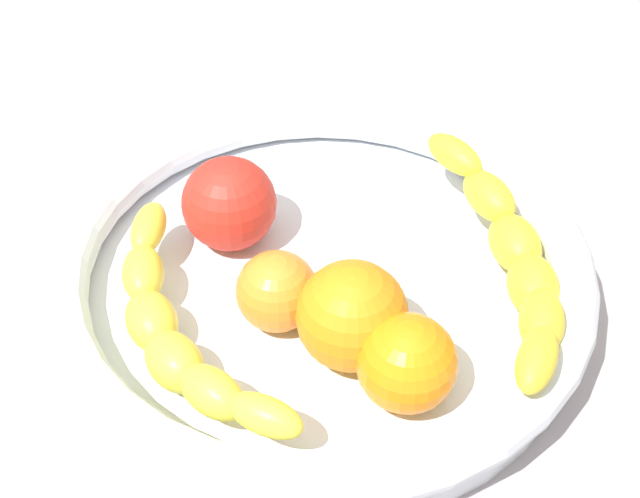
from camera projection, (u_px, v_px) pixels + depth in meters
kitchen_counter at (320, 322)px, 64.83cm from camera, size 120.00×120.00×3.00cm
fruit_bowl at (320, 278)px, 61.96cm from camera, size 35.14×35.14×5.20cm
banana_draped_left at (513, 257)px, 59.79cm from camera, size 12.28×21.17×4.59cm
banana_draped_right at (176, 331)px, 56.05cm from camera, size 7.50×21.72×3.71cm
orange_front at (352, 316)px, 55.59cm from camera, size 6.65×6.65×6.65cm
orange_mid_left at (407, 363)px, 53.57cm from camera, size 5.78×5.78×5.78cm
orange_mid_right at (277, 291)px, 58.12cm from camera, size 5.08×5.08×5.08cm
tomato_red at (229, 204)px, 63.10cm from camera, size 6.33×6.33×6.33cm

